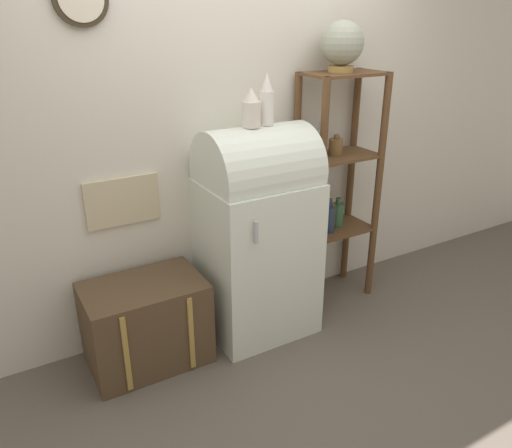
{
  "coord_description": "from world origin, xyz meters",
  "views": [
    {
      "loc": [
        -1.46,
        -2.23,
        1.98
      ],
      "look_at": [
        -0.01,
        0.27,
        0.75
      ],
      "focal_mm": 35.0,
      "sensor_mm": 36.0,
      "label": 1
    }
  ],
  "objects_px": {
    "refrigerator": "(257,230)",
    "globe": "(342,44)",
    "vase_left": "(251,109)",
    "vase_center": "(267,101)",
    "suitcase_trunk": "(146,323)"
  },
  "relations": [
    {
      "from": "refrigerator",
      "to": "vase_center",
      "type": "distance_m",
      "value": 0.8
    },
    {
      "from": "refrigerator",
      "to": "globe",
      "type": "xyz_separation_m",
      "value": [
        0.67,
        0.1,
        1.09
      ]
    },
    {
      "from": "vase_left",
      "to": "vase_center",
      "type": "bearing_deg",
      "value": 5.85
    },
    {
      "from": "vase_center",
      "to": "globe",
      "type": "bearing_deg",
      "value": 8.76
    },
    {
      "from": "refrigerator",
      "to": "vase_left",
      "type": "relative_size",
      "value": 6.13
    },
    {
      "from": "vase_left",
      "to": "vase_center",
      "type": "distance_m",
      "value": 0.12
    },
    {
      "from": "suitcase_trunk",
      "to": "vase_center",
      "type": "relative_size",
      "value": 2.33
    },
    {
      "from": "refrigerator",
      "to": "globe",
      "type": "relative_size",
      "value": 4.4
    },
    {
      "from": "suitcase_trunk",
      "to": "vase_center",
      "type": "distance_m",
      "value": 1.5
    },
    {
      "from": "globe",
      "to": "suitcase_trunk",
      "type": "bearing_deg",
      "value": -176.65
    },
    {
      "from": "suitcase_trunk",
      "to": "vase_center",
      "type": "height_order",
      "value": "vase_center"
    },
    {
      "from": "refrigerator",
      "to": "suitcase_trunk",
      "type": "xyz_separation_m",
      "value": [
        -0.76,
        0.01,
        -0.45
      ]
    },
    {
      "from": "suitcase_trunk",
      "to": "globe",
      "type": "bearing_deg",
      "value": 3.35
    },
    {
      "from": "globe",
      "to": "vase_center",
      "type": "xyz_separation_m",
      "value": [
        -0.61,
        -0.09,
        -0.29
      ]
    },
    {
      "from": "vase_center",
      "to": "suitcase_trunk",
      "type": "bearing_deg",
      "value": 179.34
    }
  ]
}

